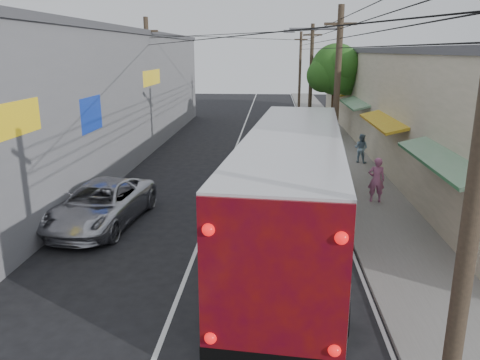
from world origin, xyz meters
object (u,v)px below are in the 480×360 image
object	(u,v)px
jeepney	(101,204)
parked_car_mid	(298,140)
parked_suv	(320,168)
parked_car_far	(301,124)
coach_bus	(293,189)
pedestrian_near	(376,180)
pedestrian_far	(361,148)

from	to	relation	value
jeepney	parked_car_mid	bearing A→B (deg)	64.97
parked_suv	parked_car_far	distance (m)	14.00
jeepney	coach_bus	bearing A→B (deg)	-7.79
parked_suv	pedestrian_near	world-z (taller)	pedestrian_near
parked_suv	pedestrian_far	distance (m)	4.86
parked_suv	pedestrian_near	xyz separation A→B (m)	(1.98, -2.94, 0.29)
coach_bus	parked_car_mid	bearing A→B (deg)	91.88
parked_suv	pedestrian_far	size ratio (longest dim) A/B	3.27
pedestrian_near	jeepney	bearing A→B (deg)	19.52
parked_car_mid	pedestrian_near	distance (m)	10.34
parked_car_mid	pedestrian_near	world-z (taller)	pedestrian_near
jeepney	pedestrian_near	world-z (taller)	pedestrian_near
parked_suv	pedestrian_near	size ratio (longest dim) A/B	2.82
pedestrian_far	coach_bus	bearing A→B (deg)	101.91
jeepney	pedestrian_far	size ratio (longest dim) A/B	3.46
jeepney	pedestrian_far	distance (m)	14.87
parked_car_mid	jeepney	bearing A→B (deg)	-125.53
pedestrian_near	pedestrian_far	xyz separation A→B (m)	(0.65, 7.02, -0.13)
parked_car_far	pedestrian_near	size ratio (longest dim) A/B	2.25
jeepney	pedestrian_far	world-z (taller)	pedestrian_far
parked_car_far	jeepney	bearing A→B (deg)	-113.49
parked_suv	pedestrian_near	distance (m)	3.56
coach_bus	parked_car_mid	size ratio (longest dim) A/B	2.99
parked_car_mid	pedestrian_far	world-z (taller)	pedestrian_far
parked_car_mid	pedestrian_near	xyz separation A→B (m)	(2.66, -9.99, 0.29)
parked_suv	parked_car_mid	bearing A→B (deg)	92.00
coach_bus	parked_car_far	size ratio (longest dim) A/B	3.19
parked_car_far	pedestrian_near	distance (m)	17.07
coach_bus	jeepney	world-z (taller)	coach_bus
coach_bus	parked_car_far	distance (m)	21.64
pedestrian_far	pedestrian_near	bearing A→B (deg)	116.59
jeepney	parked_car_far	bearing A→B (deg)	73.05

